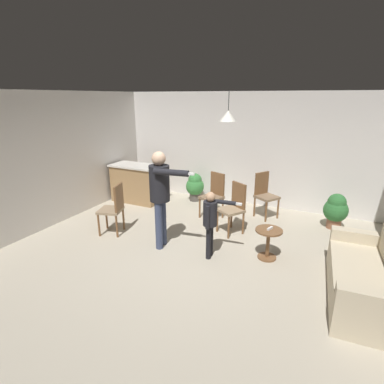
% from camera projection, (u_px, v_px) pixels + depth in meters
% --- Properties ---
extents(ground, '(7.68, 7.68, 0.00)m').
position_uv_depth(ground, '(186.00, 260.00, 4.96)').
color(ground, '#B2A893').
extents(wall_back, '(6.40, 0.10, 2.70)m').
position_uv_depth(wall_back, '(244.00, 149.00, 7.29)').
color(wall_back, silver).
rests_on(wall_back, ground).
extents(wall_left, '(0.10, 6.40, 2.70)m').
position_uv_depth(wall_left, '(39.00, 162.00, 5.86)').
color(wall_left, silver).
rests_on(wall_left, ground).
extents(couch_floral, '(0.95, 1.85, 1.00)m').
position_uv_depth(couch_floral, '(371.00, 278.00, 3.90)').
color(couch_floral, beige).
rests_on(couch_floral, ground).
extents(kitchen_counter, '(1.26, 0.66, 0.95)m').
position_uv_depth(kitchen_counter, '(137.00, 183.00, 7.62)').
color(kitchen_counter, '#99754C').
rests_on(kitchen_counter, ground).
extents(side_table_by_couch, '(0.44, 0.44, 0.52)m').
position_uv_depth(side_table_by_couch, '(268.00, 240.00, 4.93)').
color(side_table_by_couch, brown).
rests_on(side_table_by_couch, ground).
extents(person_adult, '(0.87, 0.50, 1.73)m').
position_uv_depth(person_adult, '(160.00, 190.00, 5.10)').
color(person_adult, '#384260').
rests_on(person_adult, ground).
extents(person_child, '(0.58, 0.37, 1.15)m').
position_uv_depth(person_child, '(211.00, 218.00, 4.85)').
color(person_child, black).
rests_on(person_child, ground).
extents(dining_chair_by_counter, '(0.54, 0.54, 1.00)m').
position_uv_depth(dining_chair_by_counter, '(214.00, 194.00, 6.58)').
color(dining_chair_by_counter, brown).
rests_on(dining_chair_by_counter, ground).
extents(dining_chair_near_wall, '(0.58, 0.58, 1.00)m').
position_uv_depth(dining_chair_near_wall, '(265.00, 193.00, 6.61)').
color(dining_chair_near_wall, brown).
rests_on(dining_chair_near_wall, ground).
extents(dining_chair_centre_back, '(0.58, 0.58, 1.00)m').
position_uv_depth(dining_chair_centre_back, '(234.00, 206.00, 5.83)').
color(dining_chair_centre_back, brown).
rests_on(dining_chair_centre_back, ground).
extents(dining_chair_spare, '(0.53, 0.53, 1.00)m').
position_uv_depth(dining_chair_spare, '(114.00, 207.00, 5.78)').
color(dining_chair_spare, brown).
rests_on(dining_chair_spare, ground).
extents(potted_plant_corner, '(0.48, 0.48, 0.73)m').
position_uv_depth(potted_plant_corner, '(336.00, 209.00, 6.05)').
color(potted_plant_corner, brown).
rests_on(potted_plant_corner, ground).
extents(potted_plant_by_wall, '(0.47, 0.47, 0.72)m').
position_uv_depth(potted_plant_by_wall, '(195.00, 186.00, 7.69)').
color(potted_plant_by_wall, '#4C4742').
rests_on(potted_plant_by_wall, ground).
extents(spare_remote_on_table, '(0.08, 0.13, 0.04)m').
position_uv_depth(spare_remote_on_table, '(270.00, 228.00, 4.87)').
color(spare_remote_on_table, white).
rests_on(spare_remote_on_table, side_table_by_couch).
extents(ceiling_light_pendant, '(0.32, 0.32, 0.55)m').
position_uv_depth(ceiling_light_pendant, '(228.00, 116.00, 5.43)').
color(ceiling_light_pendant, silver).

